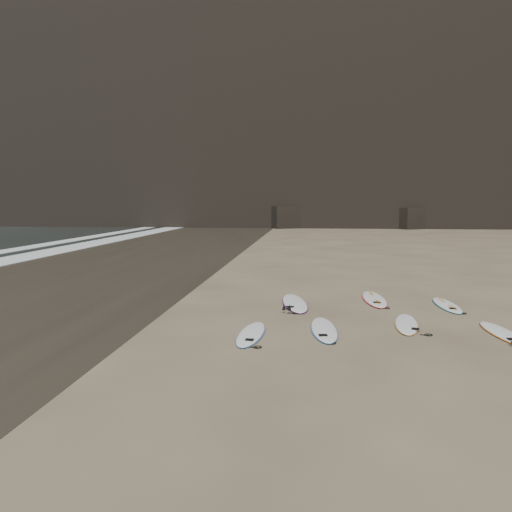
{
  "coord_description": "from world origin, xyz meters",
  "views": [
    {
      "loc": [
        -3.03,
        -12.42,
        3.1
      ],
      "look_at": [
        -4.54,
        1.92,
        1.5
      ],
      "focal_mm": 35.0,
      "sensor_mm": 36.0,
      "label": 1
    }
  ],
  "objects_px": {
    "surfboard_1": "(324,329)",
    "surfboard_6": "(374,299)",
    "surfboard_5": "(295,303)",
    "surfboard_7": "(447,305)",
    "surfboard_3": "(503,333)",
    "surfboard_0": "(251,333)",
    "surfboard_2": "(406,324)"
  },
  "relations": [
    {
      "from": "surfboard_3",
      "to": "surfboard_2",
      "type": "bearing_deg",
      "value": 157.4
    },
    {
      "from": "surfboard_3",
      "to": "surfboard_7",
      "type": "distance_m",
      "value": 3.16
    },
    {
      "from": "surfboard_2",
      "to": "surfboard_7",
      "type": "relative_size",
      "value": 0.97
    },
    {
      "from": "surfboard_3",
      "to": "surfboard_5",
      "type": "xyz_separation_m",
      "value": [
        -4.92,
        2.94,
        0.01
      ]
    },
    {
      "from": "surfboard_0",
      "to": "surfboard_2",
      "type": "distance_m",
      "value": 3.99
    },
    {
      "from": "surfboard_5",
      "to": "surfboard_6",
      "type": "height_order",
      "value": "surfboard_5"
    },
    {
      "from": "surfboard_1",
      "to": "surfboard_2",
      "type": "height_order",
      "value": "surfboard_1"
    },
    {
      "from": "surfboard_0",
      "to": "surfboard_7",
      "type": "xyz_separation_m",
      "value": [
        5.39,
        3.78,
        0.0
      ]
    },
    {
      "from": "surfboard_0",
      "to": "surfboard_6",
      "type": "bearing_deg",
      "value": 56.28
    },
    {
      "from": "surfboard_2",
      "to": "surfboard_5",
      "type": "distance_m",
      "value": 3.64
    },
    {
      "from": "surfboard_2",
      "to": "surfboard_7",
      "type": "distance_m",
      "value": 2.94
    },
    {
      "from": "surfboard_6",
      "to": "surfboard_7",
      "type": "distance_m",
      "value": 2.13
    },
    {
      "from": "surfboard_0",
      "to": "surfboard_5",
      "type": "distance_m",
      "value": 3.71
    },
    {
      "from": "surfboard_2",
      "to": "surfboard_0",
      "type": "bearing_deg",
      "value": -151.92
    },
    {
      "from": "surfboard_5",
      "to": "surfboard_7",
      "type": "distance_m",
      "value": 4.49
    },
    {
      "from": "surfboard_1",
      "to": "surfboard_7",
      "type": "xyz_separation_m",
      "value": [
        3.7,
        3.21,
        -0.0
      ]
    },
    {
      "from": "surfboard_1",
      "to": "surfboard_6",
      "type": "height_order",
      "value": "surfboard_6"
    },
    {
      "from": "surfboard_1",
      "to": "surfboard_7",
      "type": "height_order",
      "value": "surfboard_1"
    },
    {
      "from": "surfboard_1",
      "to": "surfboard_3",
      "type": "height_order",
      "value": "surfboard_1"
    },
    {
      "from": "surfboard_6",
      "to": "surfboard_7",
      "type": "bearing_deg",
      "value": -20.0
    },
    {
      "from": "surfboard_3",
      "to": "surfboard_6",
      "type": "distance_m",
      "value": 4.53
    },
    {
      "from": "surfboard_5",
      "to": "surfboard_1",
      "type": "bearing_deg",
      "value": -83.69
    },
    {
      "from": "surfboard_5",
      "to": "surfboard_7",
      "type": "xyz_separation_m",
      "value": [
        4.48,
        0.19,
        -0.01
      ]
    },
    {
      "from": "surfboard_1",
      "to": "surfboard_5",
      "type": "distance_m",
      "value": 3.12
    },
    {
      "from": "surfboard_1",
      "to": "surfboard_5",
      "type": "relative_size",
      "value": 0.86
    },
    {
      "from": "surfboard_2",
      "to": "surfboard_3",
      "type": "relative_size",
      "value": 0.99
    },
    {
      "from": "surfboard_3",
      "to": "surfboard_5",
      "type": "bearing_deg",
      "value": 144.79
    },
    {
      "from": "surfboard_1",
      "to": "surfboard_2",
      "type": "distance_m",
      "value": 2.21
    },
    {
      "from": "surfboard_5",
      "to": "surfboard_6",
      "type": "xyz_separation_m",
      "value": [
        2.46,
        0.87,
        -0.0
      ]
    },
    {
      "from": "surfboard_2",
      "to": "surfboard_3",
      "type": "height_order",
      "value": "same"
    },
    {
      "from": "surfboard_1",
      "to": "surfboard_3",
      "type": "relative_size",
      "value": 1.08
    },
    {
      "from": "surfboard_1",
      "to": "surfboard_2",
      "type": "relative_size",
      "value": 1.09
    }
  ]
}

